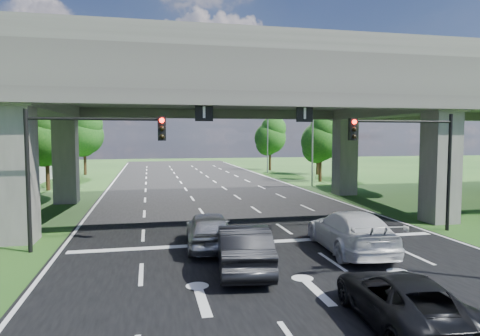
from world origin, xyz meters
name	(u,v)px	position (x,y,z in m)	size (l,w,h in m)	color
ground	(288,265)	(0.00, 0.00, 0.00)	(160.00, 160.00, 0.00)	#204716
road	(235,216)	(0.00, 10.00, 0.01)	(18.00, 120.00, 0.03)	black
overpass	(229,88)	(0.00, 12.00, 7.92)	(80.00, 15.00, 10.00)	#373532
signal_right	(413,150)	(7.82, 3.94, 4.19)	(5.76, 0.54, 6.00)	black
signal_left	(82,152)	(-7.82, 3.94, 4.19)	(5.76, 0.54, 6.00)	black
streetlight_far	(309,126)	(10.10, 24.00, 5.85)	(3.38, 0.25, 10.00)	gray
streetlight_beyond	(265,129)	(10.10, 40.00, 5.85)	(3.38, 0.25, 10.00)	gray
tree_left_near	(47,137)	(-13.95, 26.00, 4.82)	(4.50, 4.50, 7.80)	black
tree_left_mid	(34,143)	(-16.95, 34.00, 4.17)	(3.91, 3.90, 6.76)	black
tree_left_far	(85,134)	(-12.95, 42.00, 5.14)	(4.80, 4.80, 8.32)	black
tree_right_near	(321,140)	(13.05, 28.00, 4.50)	(4.20, 4.20, 7.28)	black
tree_right_mid	(318,142)	(16.05, 36.00, 4.17)	(3.91, 3.90, 6.76)	black
tree_right_far	(270,137)	(12.05, 44.00, 4.82)	(4.50, 4.50, 7.80)	black
car_silver	(209,230)	(-2.58, 3.00, 0.84)	(1.91, 4.74, 1.62)	#93949A
car_dark	(243,248)	(-1.80, -0.32, 0.86)	(1.75, 5.03, 1.66)	black
car_white	(350,231)	(3.17, 1.22, 0.88)	(2.38, 5.86, 1.70)	silver
car_trailing	(402,299)	(1.21, -5.56, 0.70)	(2.21, 4.79, 1.33)	black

